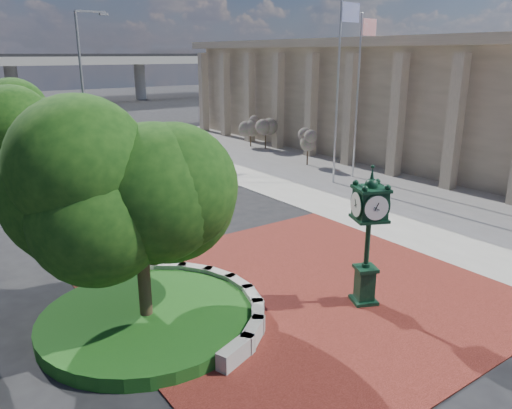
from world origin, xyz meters
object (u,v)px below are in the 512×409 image
object	(u,v)px
parked_car	(60,129)
street_lamp_near	(85,77)
post_clock	(368,231)
flagpole_a	(357,96)
flagpole_b	(337,91)

from	to	relation	value
parked_car	street_lamp_near	xyz separation A→B (m)	(-1.24, -12.91, 5.19)
post_clock	flagpole_a	world-z (taller)	flagpole_a
flagpole_b	street_lamp_near	size ratio (longest dim) A/B	1.03
flagpole_b	parked_car	bearing A→B (deg)	107.91
street_lamp_near	flagpole_a	bearing A→B (deg)	-48.72
flagpole_b	flagpole_a	bearing A→B (deg)	10.43
post_clock	flagpole_b	xyz separation A→B (m)	(9.93, 11.56, 3.04)
parked_car	street_lamp_near	distance (m)	13.97
street_lamp_near	parked_car	bearing A→B (deg)	84.53
post_clock	parked_car	xyz separation A→B (m)	(1.20, 38.59, -1.57)
flagpole_a	street_lamp_near	bearing A→B (deg)	131.28
parked_car	flagpole_a	xyz separation A→B (m)	(10.83, -26.65, 4.21)
post_clock	flagpole_a	distance (m)	17.16
post_clock	flagpole_a	xyz separation A→B (m)	(12.02, 11.95, 2.64)
parked_car	street_lamp_near	size ratio (longest dim) A/B	0.48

